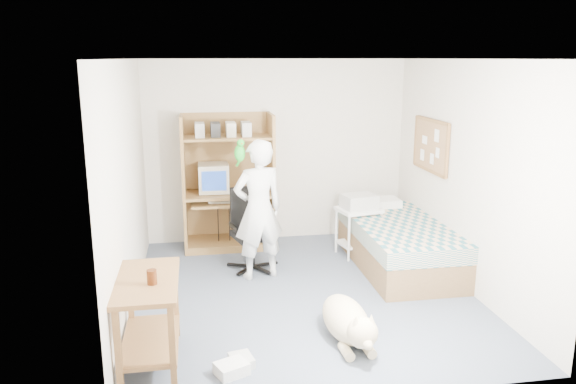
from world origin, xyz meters
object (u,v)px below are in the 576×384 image
object	(u,v)px
computer_hutch	(228,187)
dog	(348,321)
side_desk	(149,308)
printer_cart	(358,224)
bed	(398,244)
person	(258,210)
office_chair	(251,240)

from	to	relation	value
computer_hutch	dog	bearing A→B (deg)	-72.73
side_desk	printer_cart	size ratio (longest dim) A/B	1.60
bed	side_desk	distance (m)	3.39
printer_cart	dog	bearing A→B (deg)	-121.00
computer_hutch	person	xyz separation A→B (m)	(0.27, -1.18, -0.01)
computer_hutch	printer_cart	bearing A→B (deg)	-21.26
computer_hutch	dog	size ratio (longest dim) A/B	1.53
bed	dog	bearing A→B (deg)	-122.87
office_chair	printer_cart	size ratio (longest dim) A/B	1.57
dog	printer_cart	bearing A→B (deg)	68.05
computer_hutch	side_desk	world-z (taller)	computer_hutch
person	office_chair	bearing A→B (deg)	-93.07
office_chair	person	world-z (taller)	person
printer_cart	side_desk	bearing A→B (deg)	-149.47
computer_hutch	office_chair	xyz separation A→B (m)	(0.21, -0.88, -0.47)
printer_cart	computer_hutch	bearing A→B (deg)	146.47
bed	side_desk	xyz separation A→B (m)	(-2.85, -1.82, 0.21)
dog	side_desk	bearing A→B (deg)	179.77
office_chair	person	distance (m)	0.56
bed	side_desk	bearing A→B (deg)	-147.50
computer_hutch	printer_cart	xyz separation A→B (m)	(1.64, -0.64, -0.41)
bed	side_desk	world-z (taller)	side_desk
office_chair	computer_hutch	bearing A→B (deg)	88.19
office_chair	printer_cart	xyz separation A→B (m)	(1.43, 0.25, 0.07)
office_chair	dog	bearing A→B (deg)	-85.98
person	printer_cart	size ratio (longest dim) A/B	2.60
side_desk	dog	bearing A→B (deg)	2.99
person	dog	bearing A→B (deg)	95.25
computer_hutch	office_chair	size ratio (longest dim) A/B	1.83
person	dog	size ratio (longest dim) A/B	1.39
computer_hutch	bed	xyz separation A→B (m)	(2.00, -1.12, -0.53)
person	printer_cart	bearing A→B (deg)	-173.11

